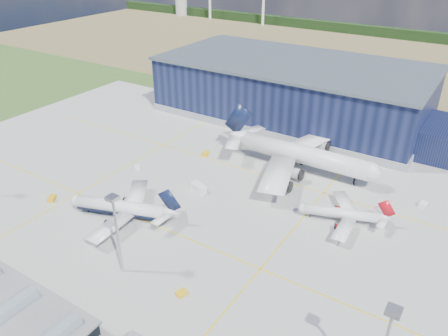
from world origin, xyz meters
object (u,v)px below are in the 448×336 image
light_mast_center (116,222)px  airliner_red (342,209)px  gse_tug_a (52,199)px  gse_cart_b (137,168)px  gse_tug_b (181,293)px  airliner_widebody (304,146)px  hangar (298,93)px  airliner_navy (120,201)px  gse_tug_c (205,154)px  gse_van_a (199,188)px  car_b (1,273)px  gse_cart_a (423,204)px

light_mast_center → airliner_red: size_ratio=0.80×
gse_tug_a → gse_cart_b: bearing=41.8°
gse_tug_a → gse_tug_b: gse_tug_a is taller
light_mast_center → airliner_red: (40.26, 52.00, -10.74)m
airliner_red → airliner_widebody: airliner_widebody is taller
hangar → gse_tug_b: hangar is taller
light_mast_center → airliner_navy: (-17.52, 17.73, -9.43)m
airliner_navy → gse_tug_a: airliner_navy is taller
gse_tug_c → gse_van_a: bearing=-68.0°
airliner_navy → gse_van_a: size_ratio=5.95×
airliner_widebody → gse_tug_a: airliner_widebody is taller
airliner_widebody → car_b: airliner_widebody is taller
hangar → gse_cart_b: (-27.69, -81.15, -11.02)m
light_mast_center → gse_cart_b: 57.82m
airliner_navy → gse_tug_b: bearing=136.4°
gse_cart_b → gse_cart_a: bearing=-25.9°
gse_cart_b → airliner_navy: bearing=-100.1°
gse_tug_a → gse_cart_b: size_ratio=1.25×
gse_van_a → gse_cart_b: (-28.50, 0.58, -0.76)m
light_mast_center → airliner_navy: 26.65m
hangar → gse_tug_b: size_ratio=53.27×
gse_tug_a → car_b: 35.53m
gse_cart_a → gse_tug_c: gse_tug_c is taller
airliner_red → gse_cart_a: 30.25m
hangar → car_b: bearing=-97.2°
gse_cart_a → gse_tug_c: (-79.93, -7.85, 0.03)m
airliner_navy → airliner_red: (57.78, 34.27, -1.31)m
light_mast_center → gse_cart_a: size_ratio=7.23×
airliner_widebody → car_b: size_ratio=18.87×
hangar → gse_tug_c: 60.43m
hangar → car_b: size_ratio=43.59×
hangar → gse_van_a: bearing=-89.4°
gse_tug_b → airliner_navy: bearing=173.7°
airliner_navy → gse_tug_a: size_ratio=10.74×
gse_tug_a → gse_cart_a: 121.00m
gse_tug_a → gse_tug_c: (23.80, 54.45, 0.01)m
airliner_widebody → gse_tug_b: airliner_widebody is taller
airliner_widebody → airliner_navy: bearing=-121.3°
airliner_widebody → light_mast_center: bearing=-103.2°
hangar → gse_cart_a: bearing=-36.8°
airliner_red → airliner_navy: bearing=11.9°
hangar → gse_cart_b: size_ratio=53.00×
light_mast_center → gse_tug_c: (-19.99, 66.76, -14.71)m
airliner_red → car_b: size_ratio=8.64×
hangar → airliner_widebody: size_ratio=2.31×
hangar → gse_tug_c: size_ratio=44.00×
hangar → gse_cart_b: 86.45m
airliner_navy → car_b: bearing=58.8°
light_mast_center → gse_cart_b: light_mast_center is taller
gse_tug_a → car_b: (18.54, -30.31, -0.17)m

